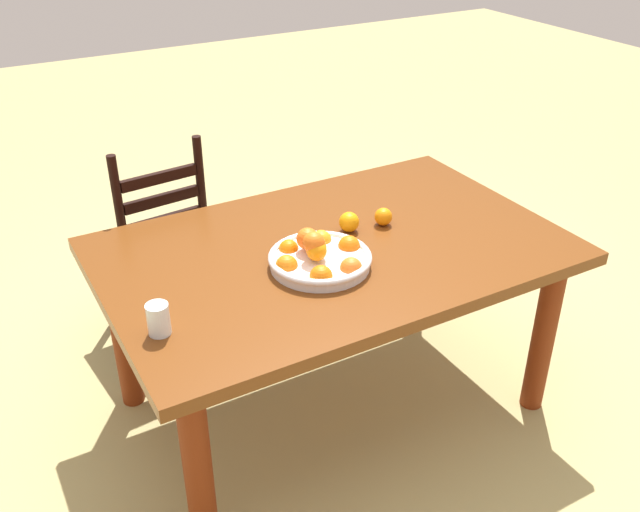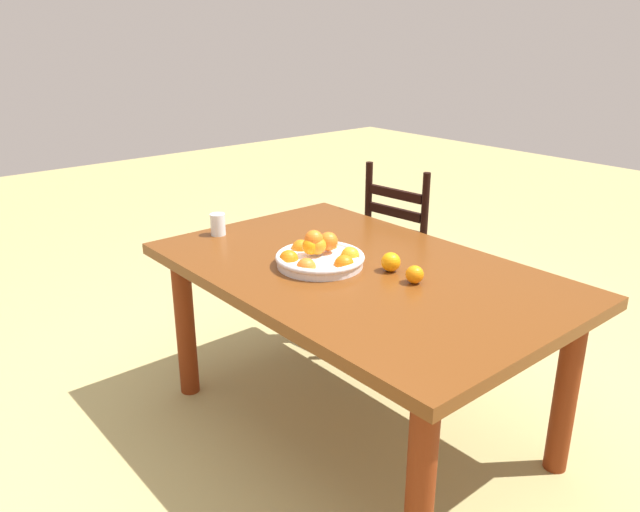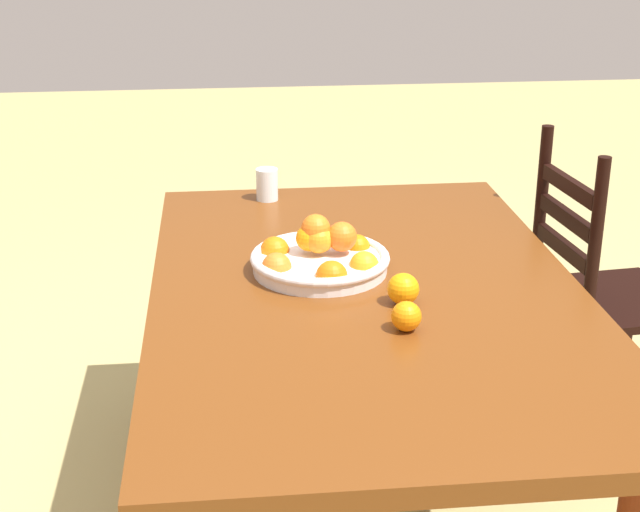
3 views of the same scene
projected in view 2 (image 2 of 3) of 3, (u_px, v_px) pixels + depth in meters
name	position (u px, v px, depth m)	size (l,w,h in m)	color
ground_plane	(355.00, 425.00, 2.64)	(12.00, 12.00, 0.00)	tan
dining_table	(358.00, 291.00, 2.42)	(1.61, 1.03, 0.72)	#623110
chair_near_window	(408.00, 257.00, 3.25)	(0.44, 0.44, 0.96)	black
fruit_bowl	(320.00, 256.00, 2.40)	(0.35, 0.35, 0.14)	silver
orange_loose_0	(391.00, 262.00, 2.34)	(0.07, 0.07, 0.07)	orange
orange_loose_1	(415.00, 274.00, 2.23)	(0.07, 0.07, 0.07)	orange
drinking_glass	(218.00, 224.00, 2.75)	(0.07, 0.07, 0.10)	silver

